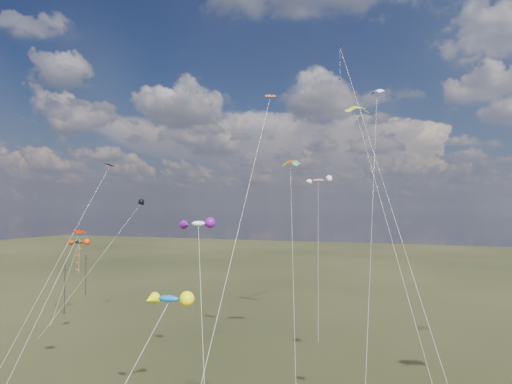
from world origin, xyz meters
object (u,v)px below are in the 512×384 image
(utility_pole_near, at_px, (65,288))
(parafoil_yellow, at_px, (358,108))
(utility_pole_far, at_px, (86,274))
(novelty_black_orange, at_px, (79,242))

(utility_pole_near, distance_m, parafoil_yellow, 54.67)
(utility_pole_far, bearing_deg, utility_pole_near, -60.26)
(parafoil_yellow, height_order, novelty_black_orange, parafoil_yellow)
(novelty_black_orange, bearing_deg, utility_pole_near, 168.30)
(utility_pole_near, xyz_separation_m, novelty_black_orange, (3.38, -0.70, 7.65))
(utility_pole_far, relative_size, parafoil_yellow, 0.27)
(parafoil_yellow, bearing_deg, utility_pole_far, 159.52)
(utility_pole_near, relative_size, novelty_black_orange, 0.65)
(utility_pole_near, bearing_deg, parafoil_yellow, -8.31)
(novelty_black_orange, bearing_deg, utility_pole_far, 127.75)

